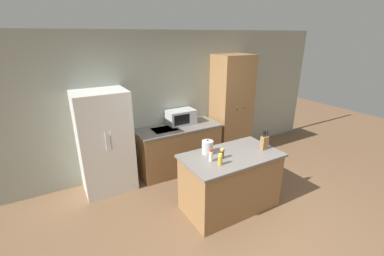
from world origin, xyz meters
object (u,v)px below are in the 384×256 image
at_px(spice_bottle_short_red, 220,160).
at_px(spice_bottle_amber_oil, 222,154).
at_px(pantry_cabinet, 231,107).
at_px(knife_block, 264,142).
at_px(microwave, 181,117).
at_px(spice_bottle_tall_dark, 211,156).
at_px(kettle, 207,147).
at_px(refrigerator, 105,142).

height_order(spice_bottle_short_red, spice_bottle_amber_oil, spice_bottle_short_red).
distance_m(pantry_cabinet, spice_bottle_amber_oil, 2.03).
height_order(knife_block, spice_bottle_amber_oil, knife_block).
bearing_deg(microwave, spice_bottle_tall_dark, -103.30).
bearing_deg(knife_block, spice_bottle_short_red, -175.06).
distance_m(spice_bottle_tall_dark, spice_bottle_amber_oil, 0.18).
xyz_separation_m(microwave, kettle, (-0.29, -1.37, -0.03)).
bearing_deg(spice_bottle_short_red, spice_bottle_tall_dark, 108.11).
bearing_deg(microwave, knife_block, -72.28).
relative_size(microwave, spice_bottle_short_red, 3.31).
relative_size(spice_bottle_tall_dark, kettle, 0.81).
bearing_deg(spice_bottle_amber_oil, pantry_cabinet, 48.29).
xyz_separation_m(microwave, spice_bottle_short_red, (-0.33, -1.75, -0.06)).
xyz_separation_m(knife_block, spice_bottle_amber_oil, (-0.73, 0.07, -0.04)).
height_order(spice_bottle_tall_dark, kettle, kettle).
distance_m(pantry_cabinet, microwave, 1.15).
bearing_deg(microwave, kettle, -101.75).
xyz_separation_m(refrigerator, pantry_cabinet, (2.63, 0.03, 0.22)).
distance_m(pantry_cabinet, spice_bottle_tall_dark, 2.15).
bearing_deg(spice_bottle_tall_dark, knife_block, -4.56).
height_order(refrigerator, microwave, refrigerator).
relative_size(refrigerator, spice_bottle_tall_dark, 9.64).
relative_size(pantry_cabinet, spice_bottle_tall_dark, 12.15).
xyz_separation_m(spice_bottle_short_red, kettle, (0.04, 0.38, 0.02)).
distance_m(spice_bottle_short_red, kettle, 0.38).
bearing_deg(pantry_cabinet, spice_bottle_amber_oil, -131.71).
xyz_separation_m(spice_bottle_tall_dark, kettle, (0.09, 0.23, 0.02)).
xyz_separation_m(refrigerator, spice_bottle_tall_dark, (1.10, -1.48, 0.12)).
height_order(microwave, spice_bottle_short_red, microwave).
bearing_deg(spice_bottle_amber_oil, kettle, 110.74).
relative_size(pantry_cabinet, spice_bottle_short_red, 13.30).
xyz_separation_m(pantry_cabinet, knife_block, (-0.61, -1.58, -0.08)).
height_order(refrigerator, spice_bottle_amber_oil, refrigerator).
xyz_separation_m(knife_block, spice_bottle_short_red, (-0.87, -0.07, -0.03)).
height_order(microwave, knife_block, knife_block).
distance_m(microwave, spice_bottle_amber_oil, 1.62).
height_order(microwave, spice_bottle_tall_dark, microwave).
bearing_deg(refrigerator, knife_block, -37.61).
distance_m(refrigerator, knife_block, 2.55).
xyz_separation_m(pantry_cabinet, spice_bottle_amber_oil, (-1.35, -1.51, -0.12)).
bearing_deg(spice_bottle_tall_dark, spice_bottle_short_red, -71.89).
height_order(refrigerator, kettle, refrigerator).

